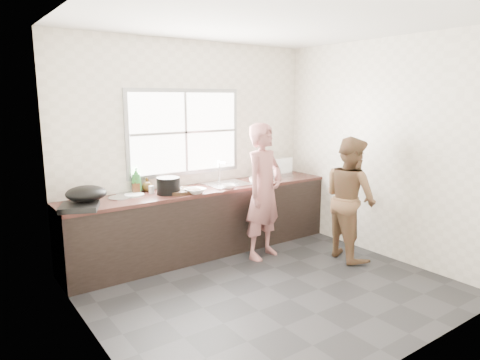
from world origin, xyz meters
TOP-DOWN VIEW (x-y plane):
  - floor at (0.00, 0.00)m, footprint 3.60×3.20m
  - ceiling at (0.00, 0.00)m, footprint 3.60×3.20m
  - wall_back at (0.00, 1.60)m, footprint 3.60×0.01m
  - wall_left at (-1.80, 0.00)m, footprint 0.01×3.20m
  - wall_right at (1.80, 0.00)m, footprint 0.01×3.20m
  - wall_front at (0.00, -1.60)m, footprint 3.60×0.01m
  - cabinet at (0.00, 1.29)m, footprint 3.60×0.62m
  - countertop at (0.00, 1.29)m, footprint 3.60×0.64m
  - sink at (0.35, 1.29)m, footprint 0.55×0.45m
  - faucet at (0.35, 1.49)m, footprint 0.02×0.02m
  - window_frame at (-0.10, 1.59)m, footprint 1.60×0.05m
  - window_glazing at (-0.10, 1.57)m, footprint 1.50×0.01m
  - woman at (0.53, 0.74)m, footprint 0.66×0.52m
  - person_side at (1.39, 0.10)m, footprint 0.73×0.85m
  - cutting_board at (-0.40, 1.24)m, footprint 0.46×0.46m
  - cleaver at (-0.40, 1.28)m, footprint 0.21×0.21m
  - bowl_mince at (-0.25, 1.08)m, footprint 0.28×0.28m
  - bowl_crabs at (0.72, 1.08)m, footprint 0.26×0.26m
  - bowl_held at (0.23, 1.08)m, footprint 0.23×0.23m
  - black_pot at (-0.53, 1.23)m, footprint 0.36×0.36m
  - plate_food at (-0.89, 1.38)m, footprint 0.28×0.28m
  - bottle_green at (-0.81, 1.52)m, footprint 0.15×0.15m
  - bottle_brown_tall at (-0.83, 1.49)m, footprint 0.09×0.09m
  - bottle_brown_short at (-0.67, 1.52)m, footprint 0.15×0.15m
  - glass_jar at (-0.68, 1.37)m, footprint 0.08×0.08m
  - burner at (-1.59, 1.11)m, footprint 0.48×0.48m
  - wok at (-1.49, 1.20)m, footprint 0.53×0.53m
  - dish_rack at (1.25, 1.35)m, footprint 0.39×0.29m
  - pot_lid_left at (-1.07, 1.36)m, footprint 0.32×0.32m
  - pot_lid_right at (-0.94, 1.52)m, footprint 0.26×0.26m

SIDE VIEW (x-z plane):
  - floor at x=0.00m, z-range -0.01..0.00m
  - cabinet at x=0.00m, z-range 0.00..0.82m
  - person_side at x=1.39m, z-range 0.00..1.53m
  - woman at x=0.53m, z-range 0.00..1.58m
  - countertop at x=0.00m, z-range 0.82..0.86m
  - sink at x=0.35m, z-range 0.85..0.88m
  - pot_lid_right at x=-0.94m, z-range 0.86..0.87m
  - pot_lid_left at x=-1.07m, z-range 0.86..0.87m
  - plate_food at x=-0.89m, z-range 0.86..0.88m
  - cutting_board at x=-0.40m, z-range 0.86..0.90m
  - burner at x=-1.59m, z-range 0.86..0.91m
  - bowl_mince at x=-0.25m, z-range 0.86..0.92m
  - bowl_held at x=0.23m, z-range 0.86..0.92m
  - bowl_crabs at x=0.72m, z-range 0.86..0.93m
  - cleaver at x=-0.40m, z-range 0.90..0.91m
  - glass_jar at x=-0.68m, z-range 0.86..0.95m
  - bottle_brown_short at x=-0.67m, z-range 0.86..1.02m
  - bottle_brown_tall at x=-0.83m, z-range 0.86..1.03m
  - black_pot at x=-0.53m, z-range 0.86..1.06m
  - wok at x=-1.49m, z-range 0.92..1.08m
  - dish_rack at x=1.25m, z-range 0.86..1.14m
  - faucet at x=0.35m, z-range 0.86..1.16m
  - bottle_green at x=-0.81m, z-range 0.86..1.18m
  - wall_back at x=0.00m, z-range 0.00..2.70m
  - wall_left at x=-1.80m, z-range 0.00..2.70m
  - wall_right at x=1.80m, z-range 0.00..2.70m
  - wall_front at x=0.00m, z-range 0.00..2.70m
  - window_glazing at x=-0.10m, z-range 1.05..2.05m
  - window_frame at x=-0.10m, z-range 1.00..2.10m
  - ceiling at x=0.00m, z-range 2.70..2.71m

